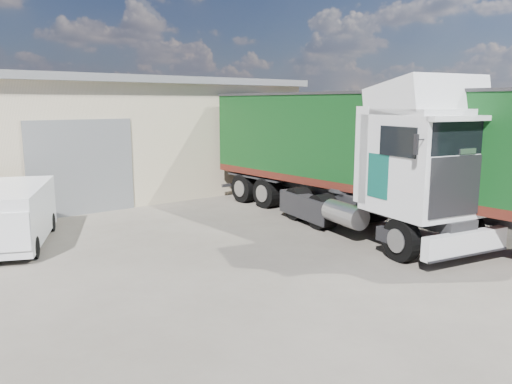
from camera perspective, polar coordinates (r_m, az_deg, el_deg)
ground at (r=12.72m, az=4.96°, el=-9.23°), size 120.00×120.00×0.00m
brick_boundary_wall at (r=24.78m, az=15.38°, el=2.95°), size 0.35×26.00×2.50m
tractor_unit at (r=15.44m, az=16.46°, el=1.83°), size 4.12×7.76×4.96m
box_trailer at (r=18.19m, az=11.95°, el=5.49°), size 3.31×13.87×4.59m
panel_van at (r=16.27m, az=-26.18°, el=-2.57°), size 3.36×4.71×1.78m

